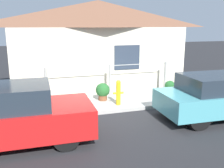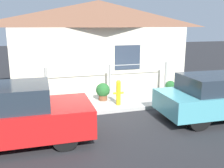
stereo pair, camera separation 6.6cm
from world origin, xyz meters
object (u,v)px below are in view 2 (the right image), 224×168
Objects in this scene: fire_hydrant at (118,92)px; potted_plant_by_fence at (10,98)px; car_right at (219,96)px; potted_plant_corner at (170,87)px; car_left at (10,115)px; potted_plant_near_hydrant at (103,91)px.

fire_hydrant is 1.41× the size of potted_plant_by_fence.
potted_plant_corner is (-0.28, 2.38, -0.26)m from car_right.
potted_plant_by_fence is at bearing 96.72° from car_left.
potted_plant_corner is at bearing -1.09° from potted_plant_by_fence.
car_right reaches higher than potted_plant_near_hydrant.
potted_plant_near_hydrant reaches higher than potted_plant_corner.
car_right is at bearing -83.38° from potted_plant_corner.
car_right is 6.62m from potted_plant_by_fence.
car_right is 6.20× the size of potted_plant_by_fence.
car_left is 4.38× the size of fire_hydrant.
car_right is 2.41m from potted_plant_corner.
car_left is 6.10m from potted_plant_corner.
car_left is 3.78m from potted_plant_near_hydrant.
car_right is 3.15m from fire_hydrant.
potted_plant_by_fence is at bearing 159.93° from car_right.
potted_plant_corner is at bearing 98.70° from car_right.
car_right is (5.89, 0.00, -0.03)m from car_left.
fire_hydrant is (3.26, 1.74, -0.14)m from car_left.
potted_plant_corner is at bearing -0.69° from potted_plant_near_hydrant.
car_right is 4.39× the size of fire_hydrant.
car_left is 6.87× the size of potted_plant_corner.
car_right is 3.85m from potted_plant_near_hydrant.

